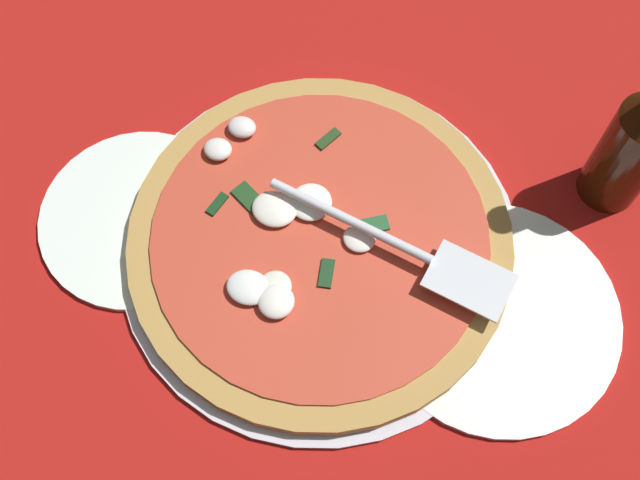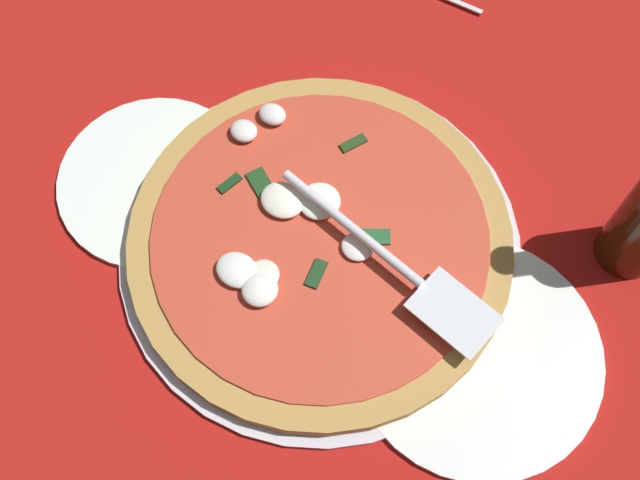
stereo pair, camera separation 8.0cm
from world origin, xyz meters
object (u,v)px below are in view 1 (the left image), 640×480
(dinner_plate_right, at_px, (496,315))
(beer_bottle, at_px, (637,143))
(pizza_server, at_px, (400,246))
(dinner_plate_left, at_px, (138,220))
(pizza, at_px, (318,240))

(dinner_plate_right, height_order, beer_bottle, beer_bottle)
(dinner_plate_right, bearing_deg, pizza_server, 167.17)
(dinner_plate_right, bearing_deg, beer_bottle, 65.64)
(dinner_plate_left, distance_m, dinner_plate_right, 0.38)
(pizza_server, bearing_deg, dinner_plate_right, -1.96)
(pizza, distance_m, beer_bottle, 0.33)
(beer_bottle, bearing_deg, pizza_server, -141.18)
(dinner_plate_left, distance_m, pizza, 0.19)
(dinner_plate_right, relative_size, beer_bottle, 1.01)
(dinner_plate_left, height_order, beer_bottle, beer_bottle)
(pizza, distance_m, pizza_server, 0.09)
(dinner_plate_right, xyz_separation_m, pizza_server, (-0.11, 0.03, 0.04))
(beer_bottle, bearing_deg, pizza, -149.56)
(pizza, bearing_deg, dinner_plate_left, -170.87)
(pizza, xyz_separation_m, beer_bottle, (0.27, 0.16, 0.07))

